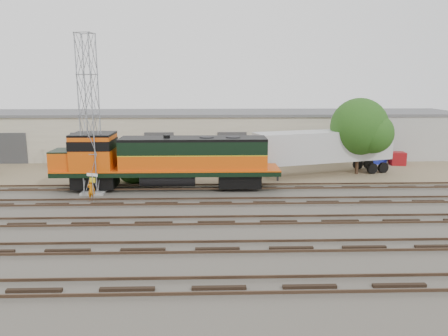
{
  "coord_description": "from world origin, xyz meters",
  "views": [
    {
      "loc": [
        -0.31,
        -29.68,
        9.0
      ],
      "look_at": [
        0.7,
        4.0,
        2.2
      ],
      "focal_mm": 35.0,
      "sensor_mm": 36.0,
      "label": 1
    }
  ],
  "objects_px": {
    "semi_trailer": "(327,147)",
    "locomotive": "(163,159)",
    "signal_tower": "(90,118)",
    "worker": "(91,190)"
  },
  "relations": [
    {
      "from": "semi_trailer",
      "to": "locomotive",
      "type": "bearing_deg",
      "value": -176.95
    },
    {
      "from": "signal_tower",
      "to": "semi_trailer",
      "type": "height_order",
      "value": "signal_tower"
    },
    {
      "from": "signal_tower",
      "to": "semi_trailer",
      "type": "relative_size",
      "value": 0.89
    },
    {
      "from": "signal_tower",
      "to": "worker",
      "type": "height_order",
      "value": "signal_tower"
    },
    {
      "from": "locomotive",
      "to": "worker",
      "type": "xyz_separation_m",
      "value": [
        -5.14,
        -3.33,
        -1.72
      ]
    },
    {
      "from": "signal_tower",
      "to": "semi_trailer",
      "type": "distance_m",
      "value": 21.91
    },
    {
      "from": "locomotive",
      "to": "signal_tower",
      "type": "height_order",
      "value": "signal_tower"
    },
    {
      "from": "locomotive",
      "to": "worker",
      "type": "bearing_deg",
      "value": -147.08
    },
    {
      "from": "semi_trailer",
      "to": "worker",
      "type": "bearing_deg",
      "value": -173.31
    },
    {
      "from": "signal_tower",
      "to": "locomotive",
      "type": "bearing_deg",
      "value": 10.9
    }
  ]
}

